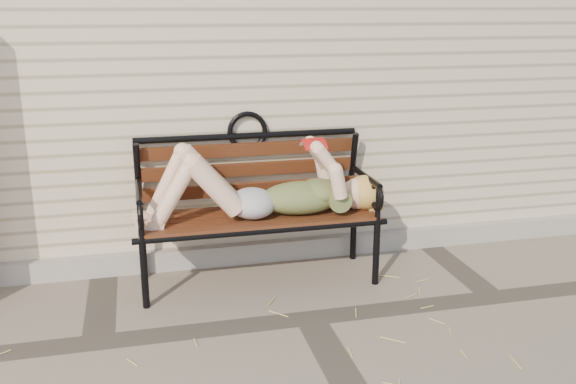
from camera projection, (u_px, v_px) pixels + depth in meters
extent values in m
plane|color=#796D5D|center=(310.00, 318.00, 3.92)|extent=(80.00, 80.00, 0.00)
cube|color=beige|center=(231.00, 41.00, 6.30)|extent=(8.00, 4.00, 3.00)
cube|color=#9F988F|center=(276.00, 250.00, 4.81)|extent=(8.00, 0.10, 0.15)
cylinder|color=black|center=(144.00, 273.00, 4.00)|extent=(0.05, 0.05, 0.47)
cylinder|color=black|center=(143.00, 247.00, 4.43)|extent=(0.05, 0.05, 0.47)
cylinder|color=black|center=(376.00, 252.00, 4.34)|extent=(0.05, 0.05, 0.47)
cylinder|color=black|center=(354.00, 229.00, 4.78)|extent=(0.05, 0.05, 0.47)
cube|color=brown|center=(258.00, 217.00, 4.32)|extent=(1.58, 0.51, 0.03)
cylinder|color=black|center=(265.00, 231.00, 4.11)|extent=(1.66, 0.04, 0.04)
cylinder|color=black|center=(252.00, 209.00, 4.55)|extent=(1.66, 0.04, 0.04)
torus|color=black|center=(247.00, 131.00, 4.50)|extent=(0.29, 0.04, 0.29)
ellipsoid|color=#09303F|center=(301.00, 198.00, 4.32)|extent=(0.56, 0.32, 0.22)
ellipsoid|color=#09303F|center=(319.00, 191.00, 4.34)|extent=(0.27, 0.31, 0.17)
ellipsoid|color=#BCBCC2|center=(252.00, 203.00, 4.25)|extent=(0.31, 0.35, 0.20)
sphere|color=#FED4AB|center=(358.00, 194.00, 4.41)|extent=(0.23, 0.23, 0.23)
ellipsoid|color=#F2C65B|center=(365.00, 192.00, 4.42)|extent=(0.26, 0.26, 0.24)
cube|color=#AF1714|center=(313.00, 139.00, 4.23)|extent=(0.15, 0.02, 0.02)
cube|color=beige|center=(315.00, 145.00, 4.20)|extent=(0.15, 0.09, 0.05)
cube|color=beige|center=(311.00, 142.00, 4.28)|extent=(0.15, 0.09, 0.05)
cube|color=#AF1714|center=(315.00, 144.00, 4.19)|extent=(0.16, 0.10, 0.05)
cube|color=#AF1714|center=(311.00, 142.00, 4.28)|extent=(0.16, 0.10, 0.05)
cylinder|color=#D3BA67|center=(157.00, 318.00, 3.91)|extent=(0.10, 0.05, 0.01)
cylinder|color=#D3BA67|center=(342.00, 280.00, 4.45)|extent=(0.11, 0.10, 0.01)
cylinder|color=#D3BA67|center=(138.00, 370.00, 3.35)|extent=(0.05, 0.10, 0.01)
cylinder|color=#D3BA67|center=(296.00, 342.00, 3.63)|extent=(0.05, 0.10, 0.01)
cylinder|color=#D3BA67|center=(479.00, 329.00, 3.78)|extent=(0.13, 0.03, 0.01)
cylinder|color=#D3BA67|center=(72.00, 307.00, 4.05)|extent=(0.08, 0.03, 0.01)
cylinder|color=#D3BA67|center=(92.00, 325.00, 3.82)|extent=(0.04, 0.12, 0.01)
cylinder|color=#D3BA67|center=(490.00, 349.00, 3.56)|extent=(0.11, 0.08, 0.01)
cylinder|color=#D3BA67|center=(397.00, 346.00, 3.59)|extent=(0.05, 0.15, 0.01)
cylinder|color=#D3BA67|center=(191.00, 308.00, 4.04)|extent=(0.06, 0.06, 0.01)
cylinder|color=#D3BA67|center=(376.00, 377.00, 3.29)|extent=(0.14, 0.09, 0.01)
cylinder|color=#D3BA67|center=(146.00, 300.00, 4.15)|extent=(0.01, 0.10, 0.01)
cylinder|color=#D3BA67|center=(396.00, 295.00, 4.22)|extent=(0.02, 0.07, 0.01)
cylinder|color=#D3BA67|center=(376.00, 311.00, 4.00)|extent=(0.09, 0.13, 0.01)
cylinder|color=#D3BA67|center=(484.00, 332.00, 3.75)|extent=(0.10, 0.11, 0.01)
cylinder|color=#D3BA67|center=(360.00, 322.00, 3.86)|extent=(0.03, 0.08, 0.01)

